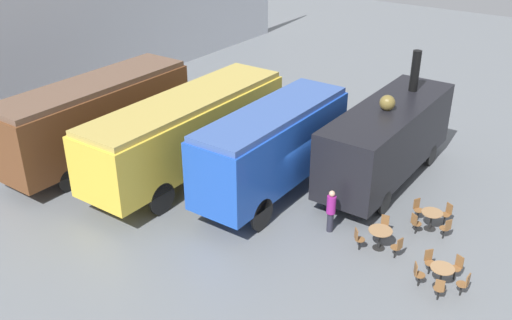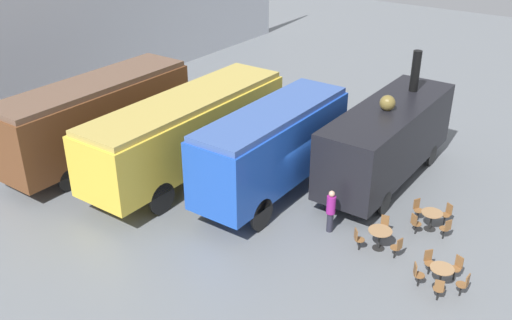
# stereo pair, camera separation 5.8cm
# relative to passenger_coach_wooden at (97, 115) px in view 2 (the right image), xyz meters

# --- Properties ---
(ground_plane) EXTENTS (80.00, 80.00, 0.00)m
(ground_plane) POSITION_rel_passenger_coach_wooden_xyz_m (2.10, -8.85, -2.19)
(ground_plane) COLOR slate
(backdrop_wall) EXTENTS (44.00, 0.15, 9.00)m
(backdrop_wall) POSITION_rel_passenger_coach_wooden_xyz_m (2.10, 7.07, 2.31)
(backdrop_wall) COLOR #B2B7C1
(backdrop_wall) RESTS_ON ground_plane
(passenger_coach_wooden) EXTENTS (9.49, 2.67, 3.78)m
(passenger_coach_wooden) POSITION_rel_passenger_coach_wooden_xyz_m (0.00, 0.00, 0.00)
(passenger_coach_wooden) COLOR brown
(passenger_coach_wooden) RESTS_ON ground_plane
(passenger_coach_vintage) EXTENTS (10.47, 2.78, 3.59)m
(passenger_coach_vintage) POSITION_rel_passenger_coach_wooden_xyz_m (1.26, -4.40, 0.01)
(passenger_coach_vintage) COLOR gold
(passenger_coach_vintage) RESTS_ON ground_plane
(streamlined_locomotive) EXTENTS (9.77, 2.42, 3.79)m
(streamlined_locomotive) POSITION_rel_passenger_coach_wooden_xyz_m (2.52, -8.40, 0.08)
(streamlined_locomotive) COLOR blue
(streamlined_locomotive) RESTS_ON ground_plane
(steam_locomotive) EXTENTS (8.60, 2.50, 5.21)m
(steam_locomotive) POSITION_rel_passenger_coach_wooden_xyz_m (5.70, -11.63, -0.17)
(steam_locomotive) COLOR black
(steam_locomotive) RESTS_ON ground_plane
(cafe_table_near) EXTENTS (0.79, 0.79, 0.73)m
(cafe_table_near) POSITION_rel_passenger_coach_wooden_xyz_m (3.10, -14.69, -1.63)
(cafe_table_near) COLOR black
(cafe_table_near) RESTS_ON ground_plane
(cafe_table_mid) EXTENTS (0.76, 0.76, 0.75)m
(cafe_table_mid) POSITION_rel_passenger_coach_wooden_xyz_m (0.02, -16.14, -1.62)
(cafe_table_mid) COLOR black
(cafe_table_mid) RESTS_ON ground_plane
(cafe_table_far) EXTENTS (0.85, 0.85, 0.77)m
(cafe_table_far) POSITION_rel_passenger_coach_wooden_xyz_m (0.84, -13.64, -1.59)
(cafe_table_far) COLOR black
(cafe_table_far) RESTS_ON ground_plane
(cafe_chair_0) EXTENTS (0.40, 0.39, 0.87)m
(cafe_chair_0) POSITION_rel_passenger_coach_wooden_xyz_m (3.78, -15.05, -1.68)
(cafe_chair_0) COLOR black
(cafe_chair_0) RESTS_ON ground_plane
(cafe_chair_1) EXTENTS (0.39, 0.40, 0.87)m
(cafe_chair_1) POSITION_rel_passenger_coach_wooden_xyz_m (3.47, -14.01, -1.68)
(cafe_chair_1) COLOR black
(cafe_chair_1) RESTS_ON ground_plane
(cafe_chair_2) EXTENTS (0.40, 0.39, 0.87)m
(cafe_chair_2) POSITION_rel_passenger_coach_wooden_xyz_m (2.43, -14.33, -1.68)
(cafe_chair_2) COLOR black
(cafe_chair_2) RESTS_ON ground_plane
(cafe_chair_3) EXTENTS (0.39, 0.40, 0.87)m
(cafe_chair_3) POSITION_rel_passenger_coach_wooden_xyz_m (2.74, -15.37, -1.68)
(cafe_chair_3) COLOR black
(cafe_chair_3) RESTS_ON ground_plane
(cafe_chair_4) EXTENTS (0.38, 0.36, 0.87)m
(cafe_chair_4) POSITION_rel_passenger_coach_wooden_xyz_m (-0.71, -16.32, -1.68)
(cafe_chair_4) COLOR black
(cafe_chair_4) RESTS_ON ground_plane
(cafe_chair_5) EXTENTS (0.36, 0.36, 0.87)m
(cafe_chair_5) POSITION_rel_passenger_coach_wooden_xyz_m (-0.03, -16.89, -1.68)
(cafe_chair_5) COLOR black
(cafe_chair_5) RESTS_ON ground_plane
(cafe_chair_6) EXTENTS (0.39, 0.38, 0.87)m
(cafe_chair_6) POSITION_rel_passenger_coach_wooden_xyz_m (0.72, -16.42, -1.68)
(cafe_chair_6) COLOR black
(cafe_chair_6) RESTS_ON ground_plane
(cafe_chair_7) EXTENTS (0.40, 0.41, 0.87)m
(cafe_chair_7) POSITION_rel_passenger_coach_wooden_xyz_m (0.50, -15.56, -1.68)
(cafe_chair_7) COLOR black
(cafe_chair_7) RESTS_ON ground_plane
(cafe_chair_8) EXTENTS (0.39, 0.40, 0.87)m
(cafe_chair_8) POSITION_rel_passenger_coach_wooden_xyz_m (-0.38, -15.50, -1.68)
(cafe_chair_8) COLOR black
(cafe_chair_8) RESTS_ON ground_plane
(cafe_chair_9) EXTENTS (0.37, 0.39, 0.87)m
(cafe_chair_9) POSITION_rel_passenger_coach_wooden_xyz_m (0.61, -14.40, -1.68)
(cafe_chair_9) COLOR black
(cafe_chair_9) RESTS_ON ground_plane
(cafe_chair_10) EXTENTS (0.38, 0.36, 0.87)m
(cafe_chair_10) POSITION_rel_passenger_coach_wooden_xyz_m (1.62, -13.46, -1.68)
(cafe_chair_10) COLOR black
(cafe_chair_10) RESTS_ON ground_plane
(cafe_chair_11) EXTENTS (0.40, 0.40, 0.87)m
(cafe_chair_11) POSITION_rel_passenger_coach_wooden_xyz_m (0.30, -13.06, -1.68)
(cafe_chair_11) COLOR black
(cafe_chair_11) RESTS_ON ground_plane
(visitor_person) EXTENTS (0.34, 0.34, 1.72)m
(visitor_person) POSITION_rel_passenger_coach_wooden_xyz_m (0.80, -11.68, -1.25)
(visitor_person) COLOR #262633
(visitor_person) RESTS_ON ground_plane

